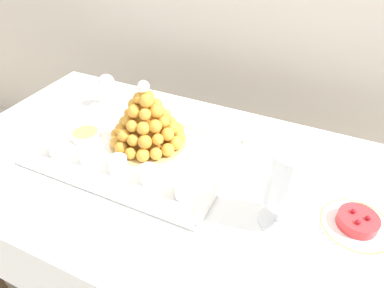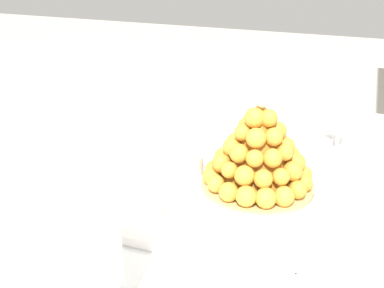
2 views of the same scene
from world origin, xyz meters
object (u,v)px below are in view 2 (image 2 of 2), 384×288
dessert_cup_left (214,130)px  dessert_cup_mid_left (205,147)px  croquembouche (259,153)px  dessert_cup_right (148,211)px  dessert_cup_centre (191,165)px  dessert_cup_mid_right (173,185)px  macaron_goblet (85,238)px  wine_glass (340,118)px  creme_brulee_ramekin (250,142)px  serving_tray (230,181)px

dessert_cup_left → dessert_cup_mid_left: size_ratio=1.03×
croquembouche → dessert_cup_mid_left: size_ratio=4.82×
dessert_cup_left → dessert_cup_right: dessert_cup_left is taller
dessert_cup_centre → dessert_cup_mid_right: dessert_cup_mid_right is taller
macaron_goblet → wine_glass: bearing=158.4°
croquembouche → creme_brulee_ramekin: (-0.23, -0.07, -0.08)m
croquembouche → dessert_cup_centre: size_ratio=4.37×
croquembouche → wine_glass: bearing=150.7°
dessert_cup_centre → macaron_goblet: bearing=2.2°
croquembouche → macaron_goblet: croquembouche is taller
wine_glass → dessert_cup_mid_right: bearing=-40.3°
dessert_cup_centre → wine_glass: 0.45m
dessert_cup_mid_right → croquembouche: bearing=121.7°
croquembouche → dessert_cup_mid_left: (-0.13, -0.18, -0.07)m
dessert_cup_mid_left → creme_brulee_ramekin: (-0.10, 0.11, -0.01)m
croquembouche → dessert_cup_mid_left: 0.23m
dessert_cup_mid_right → creme_brulee_ramekin: bearing=162.9°
dessert_cup_left → wine_glass: wine_glass is taller
dessert_cup_right → wine_glass: size_ratio=0.40×
croquembouche → dessert_cup_mid_right: 0.22m
serving_tray → wine_glass: 0.39m
dessert_cup_left → dessert_cup_mid_left: (0.12, 0.01, -0.00)m
serving_tray → wine_glass: (-0.29, 0.24, 0.10)m
creme_brulee_ramekin → dessert_cup_centre: bearing=-25.1°
dessert_cup_centre → dessert_cup_right: bearing=-2.5°
dessert_cup_left → dessert_cup_centre: bearing=3.8°
dessert_cup_centre → wine_glass: (-0.29, 0.34, 0.07)m
serving_tray → wine_glass: bearing=140.4°
dessert_cup_mid_right → macaron_goblet: macaron_goblet is taller
dessert_cup_left → creme_brulee_ramekin: dessert_cup_left is taller
croquembouche → dessert_cup_mid_right: bearing=-58.3°
macaron_goblet → creme_brulee_ramekin: bearing=173.7°
dessert_cup_mid_right → creme_brulee_ramekin: 0.35m
dessert_cup_mid_right → dessert_cup_mid_left: bearing=-179.4°
croquembouche → dessert_cup_centre: (-0.01, -0.18, -0.07)m
croquembouche → dessert_cup_right: 0.31m
macaron_goblet → dessert_cup_right: bearing=-173.8°
dessert_cup_left → dessert_cup_right: (0.49, 0.01, -0.00)m
dessert_cup_mid_left → creme_brulee_ramekin: size_ratio=0.56×
dessert_cup_left → dessert_cup_mid_right: 0.36m
croquembouche → wine_glass: (-0.30, 0.17, 0.00)m
dessert_cup_left → wine_glass: size_ratio=0.41×
macaron_goblet → serving_tray: bearing=170.9°
creme_brulee_ramekin → wine_glass: (-0.07, 0.24, 0.08)m
dessert_cup_centre → dessert_cup_right: size_ratio=1.10×
dessert_cup_mid_left → dessert_cup_centre: size_ratio=0.91×
dessert_cup_mid_left → dessert_cup_mid_right: bearing=0.6°
dessert_cup_mid_right → wine_glass: wine_glass is taller
croquembouche → dessert_cup_mid_right: (0.11, -0.18, -0.07)m
serving_tray → macaron_goblet: size_ratio=2.68×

